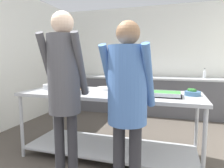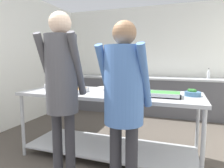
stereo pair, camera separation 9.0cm
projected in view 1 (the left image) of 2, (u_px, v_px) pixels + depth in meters
wall_rear at (143, 59)px, 5.21m from camera, size 4.48×0.06×2.65m
wall_left at (14, 59)px, 3.91m from camera, size 0.06×4.24×2.65m
back_counter at (140, 95)px, 4.96m from camera, size 4.32×0.65×0.90m
serving_counter at (110, 113)px, 2.69m from camera, size 2.35×0.85×0.89m
sauce_pan at (52, 86)px, 2.97m from camera, size 0.41×0.27×0.07m
serving_tray_roast at (71, 91)px, 2.63m from camera, size 0.38×0.33×0.05m
plate_stack at (106, 88)px, 2.88m from camera, size 0.28×0.28×0.04m
serving_tray_vegetables at (131, 90)px, 2.68m from camera, size 0.44×0.27×0.05m
serving_tray_greens at (165, 94)px, 2.36m from camera, size 0.38×0.27×0.05m
broccoli_bowl at (193, 93)px, 2.42m from camera, size 0.19×0.19×0.09m
guest_serving_left at (127, 93)px, 1.77m from camera, size 0.48×0.36×1.65m
guest_serving_right at (64, 82)px, 1.90m from camera, size 0.43×0.38×1.76m
water_bottle at (204, 74)px, 4.54m from camera, size 0.06×0.06×0.23m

